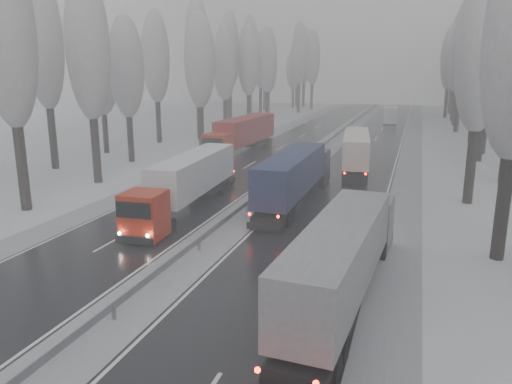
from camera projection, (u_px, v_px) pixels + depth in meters
The scene contains 51 objects.
ground at pixel (42, 379), 15.67m from camera, with size 260.00×260.00×0.00m, color silver.
carriageway_right at pixel (345, 185), 41.81m from camera, with size 7.50×200.00×0.03m, color black.
carriageway_left at pixel (228, 177), 44.95m from camera, with size 7.50×200.00×0.03m, color black.
median_slush at pixel (285, 181), 43.38m from camera, with size 3.00×200.00×0.04m, color #A6A8AE.
shoulder_right at pixel (407, 189), 40.33m from camera, with size 2.40×200.00×0.04m, color #A6A8AE.
shoulder_left at pixel (179, 173), 46.42m from camera, with size 2.40×200.00×0.04m, color #A6A8AE.
median_guardrail at pixel (285, 174), 43.23m from camera, with size 0.12×200.00×0.76m.
tree_18 at pixel (483, 50), 33.74m from camera, with size 3.60×3.60×16.58m.
tree_22 at pixel (489, 61), 50.24m from camera, with size 3.60×3.60×15.86m.
tree_24 at pixel (494, 34), 54.28m from camera, with size 3.60×3.60×20.49m.
tree_26 at pixel (480, 48), 64.11m from camera, with size 3.60×3.60×18.78m.
tree_28 at pixel (464, 47), 74.21m from camera, with size 3.60×3.60×19.62m.
tree_30 at pixel (460, 56), 83.42m from camera, with size 3.60×3.60×17.86m.
tree_31 at pixel (496, 54), 85.23m from camera, with size 3.60×3.60×18.58m.
tree_32 at pixel (457, 59), 90.41m from camera, with size 3.60×3.60×17.33m.
tree_33 at pixel (473, 70), 93.63m from camera, with size 3.60×3.60×14.33m.
tree_34 at pixel (450, 59), 97.20m from camera, with size 3.60×3.60×17.63m.
tree_35 at pixel (499, 57), 98.04m from camera, with size 3.60×3.60×18.25m.
tree_36 at pixel (455, 52), 105.50m from camera, with size 3.60×3.60×20.23m.
tree_37 at pixel (487, 64), 107.70m from camera, with size 3.60×3.60×16.37m.
tree_38 at pixel (459, 59), 115.10m from camera, with size 3.60×3.60×17.97m.
tree_39 at pixel (470, 65), 118.22m from camera, with size 3.60×3.60×16.19m.
tree_56 at pixel (7, 33), 31.77m from camera, with size 3.60×3.60×18.12m.
tree_58 at pixel (88, 48), 40.22m from camera, with size 3.60×3.60×17.21m.
tree_59 at pixel (43, 42), 46.02m from camera, with size 3.60×3.60×18.41m.
tree_60 at pixel (126, 68), 50.26m from camera, with size 3.60×3.60×14.84m.
tree_61 at pixel (101, 73), 55.82m from camera, with size 3.60×3.60×13.95m.
tree_62 at pixel (200, 61), 57.74m from camera, with size 3.60×3.60×16.04m.
tree_63 at pixel (156, 58), 63.67m from camera, with size 3.60×3.60×16.88m.
tree_64 at pixel (198, 65), 67.43m from camera, with size 3.60×3.60×15.42m.
tree_65 at pixel (197, 47), 71.03m from camera, with size 3.60×3.60×19.48m.
tree_66 at pixel (225, 67), 76.32m from camera, with size 3.60×3.60×15.23m.
tree_67 at pixel (225, 59), 80.14m from camera, with size 3.60×3.60×17.09m.
tree_68 at pixel (248, 61), 81.88m from camera, with size 3.60×3.60×16.65m.
tree_69 at pixel (229, 51), 86.61m from camera, with size 3.60×3.60×19.35m.
tree_70 at pixel (267, 60), 91.04m from camera, with size 3.60×3.60×17.09m.
tree_71 at pixel (250, 52), 95.78m from camera, with size 3.60×3.60×19.61m.
tree_72 at pixel (268, 67), 100.76m from camera, with size 3.60×3.60×15.11m.
tree_73 at pixel (261, 61), 104.99m from camera, with size 3.60×3.60×17.22m.
tree_74 at pixel (299, 54), 108.87m from camera, with size 3.60×3.60×19.68m.
tree_75 at pixel (265, 58), 115.46m from camera, with size 3.60×3.60×18.60m.
tree_76 at pixel (313, 58), 117.41m from camera, with size 3.60×3.60×18.55m.
tree_77 at pixel (293, 70), 123.43m from camera, with size 3.60×3.60×14.32m.
tree_78 at pixel (304, 56), 124.40m from camera, with size 3.60×3.60×19.55m.
tree_79 at pixel (297, 63), 129.30m from camera, with size 3.60×3.60×17.07m.
truck_grey_tarp at pixel (345, 252), 20.56m from camera, with size 3.14×14.41×3.67m.
truck_blue_box at pixel (296, 173), 35.79m from camera, with size 2.38×14.68×3.76m.
truck_cream_box at pixel (356, 148), 47.81m from camera, with size 3.84×14.25×3.62m.
box_truck_distant at pixel (390, 115), 89.52m from camera, with size 2.81×7.88×2.90m.
truck_red_white at pixel (189, 179), 34.32m from camera, with size 3.04×14.22×3.62m.
truck_red_red at pixel (242, 133), 56.55m from camera, with size 3.13×16.05×4.09m.
Camera 1 is at (10.67, -11.05, 9.49)m, focal length 35.00 mm.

